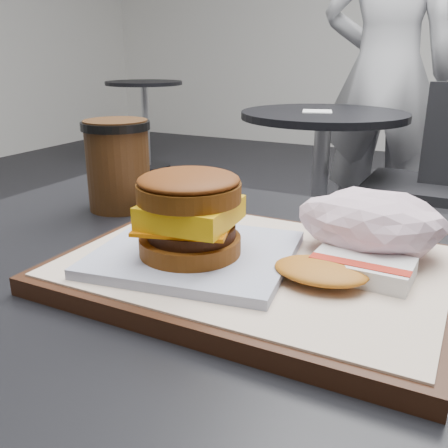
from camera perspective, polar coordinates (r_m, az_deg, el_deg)
customer_table at (r=0.65m, az=-2.00°, el=-19.29°), size 0.80×0.60×0.77m
serving_tray at (r=0.51m, az=3.62°, el=-5.19°), size 0.38×0.28×0.02m
breakfast_sandwich at (r=0.49m, az=-3.74°, el=0.04°), size 0.21×0.20×0.09m
hash_brown at (r=0.47m, az=13.50°, el=-5.03°), size 0.12×0.09×0.02m
crumpled_wrapper at (r=0.53m, az=16.48°, el=0.17°), size 0.15×0.11×0.06m
coffee_cup at (r=0.73m, az=-12.03°, el=6.98°), size 0.10×0.10×0.13m
neighbor_table at (r=2.22m, az=11.05°, el=7.36°), size 0.70×0.70×0.75m
napkin at (r=2.18m, az=10.61°, el=12.55°), size 0.15×0.15×0.00m
neighbor_chair at (r=2.20m, az=23.33°, el=4.98°), size 0.60×0.43×0.88m
patron at (r=2.70m, az=17.95°, el=16.05°), size 0.66×0.45×1.77m
bg_table_mid at (r=4.53m, az=-9.04°, el=13.45°), size 0.66×0.66×0.75m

